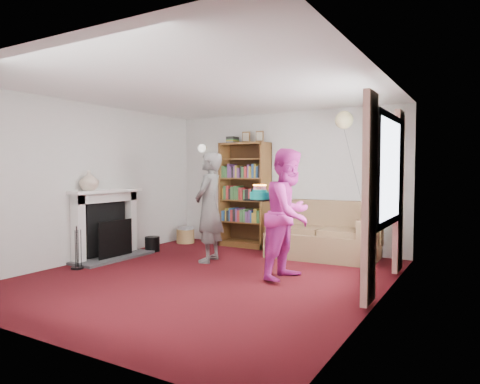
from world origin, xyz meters
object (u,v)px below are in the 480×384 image
Objects in this scene: sofa at (324,236)px; person_magenta at (289,214)px; birthday_cake at (260,196)px; person_striped at (209,207)px; bookcase at (246,196)px.

person_magenta is (0.06, -1.59, 0.52)m from sofa.
birthday_cake is (-0.43, -1.50, 0.74)m from sofa.
sofa is 1.99m from person_striped.
person_striped reaches higher than birthday_cake.
birthday_cake is (1.21, -1.73, 0.13)m from bookcase.
bookcase is at bearing 169.08° from sofa.
person_magenta is (1.70, -1.82, -0.09)m from bookcase.
person_magenta is (1.52, -0.34, 0.00)m from person_striped.
bookcase is 2.49m from person_magenta.
person_striped is 1.56m from person_magenta.
sofa is at bearing 118.13° from person_striped.
sofa is at bearing 8.35° from person_magenta.
person_striped is at bearing -142.37° from sofa.
sofa is 1.67m from person_magenta.
person_magenta is at bearing 64.89° from person_striped.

